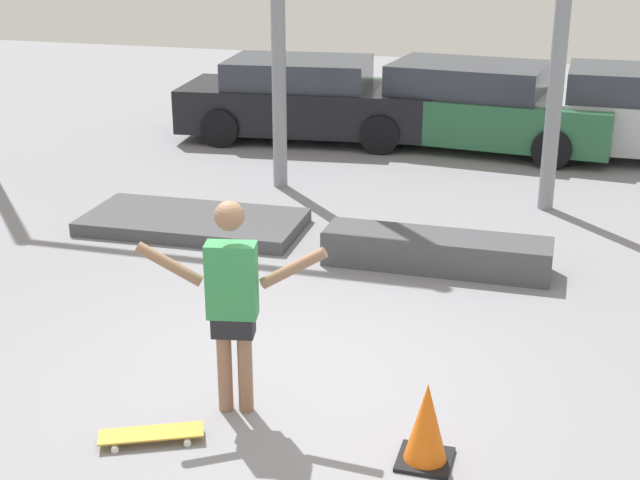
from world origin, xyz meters
The scene contains 8 objects.
ground_plane centered at (0.00, 0.00, 0.00)m, with size 36.00×36.00×0.00m, color gray.
skateboarder centered at (-0.24, -0.42, 0.98)m, with size 1.44×0.37×1.73m.
skateboard centered at (-0.69, -1.02, 0.06)m, with size 0.79×0.52×0.08m.
grind_box centered at (0.79, 3.01, 0.19)m, with size 2.49×0.61×0.38m, color #47474C.
manual_pad centered at (-2.32, 3.47, 0.08)m, with size 2.69×1.31×0.16m, color #47474C.
parked_car_black centered at (-2.35, 8.44, 0.67)m, with size 4.49×2.32×1.36m.
parked_car_green centered at (0.52, 8.61, 0.67)m, with size 4.60×2.36×1.39m.
traffic_cone centered at (1.31, -0.71, 0.31)m, with size 0.39×0.39×0.63m.
Camera 1 is at (2.10, -6.15, 3.70)m, focal length 50.00 mm.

